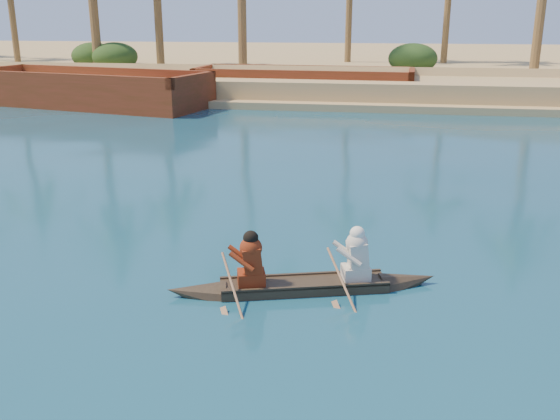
# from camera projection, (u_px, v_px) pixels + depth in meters

# --- Properties ---
(sandy_embankment) EXTENTS (150.00, 51.00, 1.50)m
(sandy_embankment) POSITION_uv_depth(u_px,v_px,m) (470.00, 66.00, 52.75)
(sandy_embankment) COLOR tan
(sandy_embankment) RESTS_ON ground
(shrub_cluster) EXTENTS (100.00, 6.00, 2.40)m
(shrub_cluster) POSITION_uv_depth(u_px,v_px,m) (501.00, 74.00, 38.07)
(shrub_cluster) COLOR #1D3C16
(shrub_cluster) RESTS_ON ground
(canoe) EXTENTS (4.70, 1.97, 1.30)m
(canoe) POSITION_uv_depth(u_px,v_px,m) (304.00, 277.00, 10.78)
(canoe) COLOR #372A1E
(canoe) RESTS_ON ground
(barge_left) EXTENTS (13.63, 7.07, 2.17)m
(barge_left) POSITION_uv_depth(u_px,v_px,m) (89.00, 91.00, 33.07)
(barge_left) COLOR maroon
(barge_left) RESTS_ON ground
(barge_mid) EXTENTS (12.49, 4.57, 2.06)m
(barge_mid) POSITION_uv_depth(u_px,v_px,m) (304.00, 86.00, 35.85)
(barge_mid) COLOR maroon
(barge_mid) RESTS_ON ground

